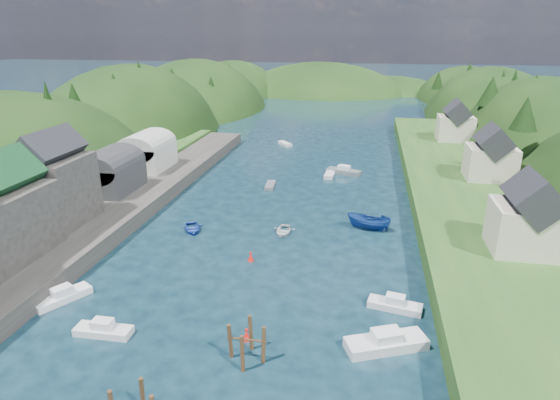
# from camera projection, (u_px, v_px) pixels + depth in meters

# --- Properties ---
(ground) EXTENTS (600.00, 600.00, 0.00)m
(ground) POSITION_uv_depth(u_px,v_px,m) (304.00, 179.00, 80.18)
(ground) COLOR black
(ground) RESTS_ON ground
(hillside_left) EXTENTS (44.00, 245.56, 52.00)m
(hillside_left) POSITION_uv_depth(u_px,v_px,m) (135.00, 170.00, 113.88)
(hillside_left) COLOR black
(hillside_left) RESTS_ON ground
(hillside_right) EXTENTS (36.00, 245.56, 48.00)m
(hillside_right) POSITION_uv_depth(u_px,v_px,m) (532.00, 189.00, 97.92)
(hillside_right) COLOR black
(hillside_right) RESTS_ON ground
(far_hills) EXTENTS (103.00, 68.00, 44.00)m
(far_hills) POSITION_uv_depth(u_px,v_px,m) (347.00, 117.00, 198.14)
(far_hills) COLOR black
(far_hills) RESTS_ON ground
(hill_trees) EXTENTS (90.48, 149.64, 12.54)m
(hill_trees) POSITION_uv_depth(u_px,v_px,m) (316.00, 101.00, 90.36)
(hill_trees) COLOR black
(hill_trees) RESTS_ON ground
(quay_left) EXTENTS (12.00, 110.00, 2.00)m
(quay_left) POSITION_uv_depth(u_px,v_px,m) (72.00, 233.00, 56.34)
(quay_left) COLOR #2D2B28
(quay_left) RESTS_ON ground
(terrace_left_grass) EXTENTS (12.00, 110.00, 2.50)m
(terrace_left_grass) POSITION_uv_depth(u_px,v_px,m) (21.00, 227.00, 57.48)
(terrace_left_grass) COLOR #234719
(terrace_left_grass) RESTS_ON ground
(boat_sheds) EXTENTS (7.00, 21.00, 7.50)m
(boat_sheds) POSITION_uv_depth(u_px,v_px,m) (129.00, 158.00, 72.77)
(boat_sheds) COLOR #2D2D30
(boat_sheds) RESTS_ON quay_left
(terrace_right) EXTENTS (16.00, 120.00, 2.40)m
(terrace_right) POSITION_uv_depth(u_px,v_px,m) (469.00, 201.00, 66.16)
(terrace_right) COLOR #234719
(terrace_right) RESTS_ON ground
(right_bank_cottages) EXTENTS (9.00, 59.24, 8.41)m
(right_bank_cottages) POSITION_uv_depth(u_px,v_px,m) (484.00, 156.00, 71.74)
(right_bank_cottages) COLOR beige
(right_bank_cottages) RESTS_ON terrace_right
(piling_cluster_far) EXTENTS (3.13, 2.93, 3.64)m
(piling_cluster_far) POSITION_uv_depth(u_px,v_px,m) (247.00, 346.00, 35.81)
(piling_cluster_far) COLOR #382314
(piling_cluster_far) RESTS_ON ground
(channel_buoy_near) EXTENTS (0.70, 0.70, 1.10)m
(channel_buoy_near) POSITION_uv_depth(u_px,v_px,m) (247.00, 335.00, 38.37)
(channel_buoy_near) COLOR red
(channel_buoy_near) RESTS_ON ground
(channel_buoy_far) EXTENTS (0.70, 0.70, 1.10)m
(channel_buoy_far) POSITION_uv_depth(u_px,v_px,m) (251.00, 257.00, 51.54)
(channel_buoy_far) COLOR red
(channel_buoy_far) RESTS_ON ground
(moored_boats) EXTENTS (35.26, 95.39, 2.14)m
(moored_boats) POSITION_uv_depth(u_px,v_px,m) (260.00, 272.00, 47.95)
(moored_boats) COLOR navy
(moored_boats) RESTS_ON ground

